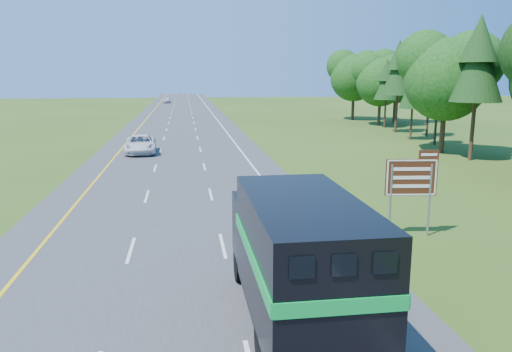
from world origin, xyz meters
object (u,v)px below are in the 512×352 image
object	(u,v)px
far_car	(167,100)
horse_truck	(297,258)
white_suv	(141,144)
exit_sign	(412,181)

from	to	relation	value
far_car	horse_truck	bearing A→B (deg)	-86.46
white_suv	far_car	bearing A→B (deg)	87.10
horse_truck	exit_sign	size ratio (longest dim) A/B	2.29
far_car	exit_sign	xyz separation A→B (m)	(13.57, -107.35, 1.72)
far_car	exit_sign	world-z (taller)	exit_sign
horse_truck	white_suv	bearing A→B (deg)	101.67
white_suv	horse_truck	bearing A→B (deg)	-81.30
horse_truck	white_suv	world-z (taller)	horse_truck
horse_truck	exit_sign	bearing A→B (deg)	47.56
white_suv	far_car	distance (m)	81.94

